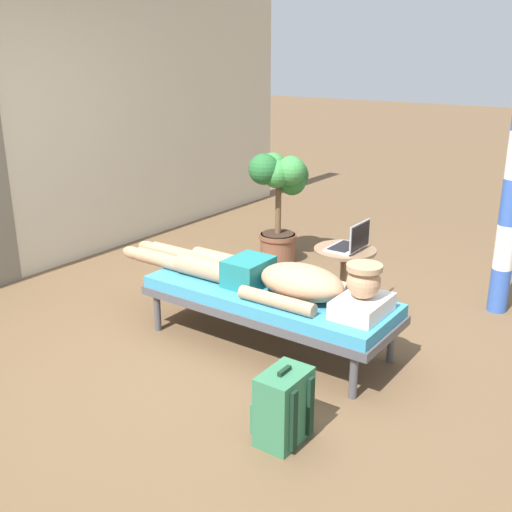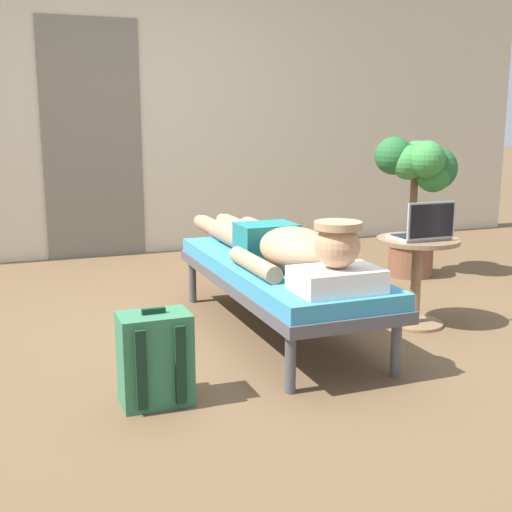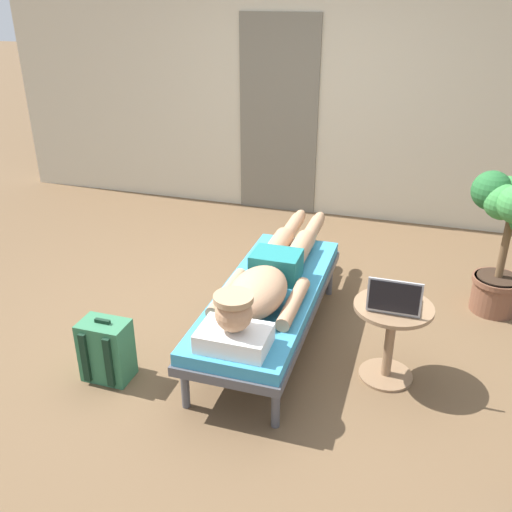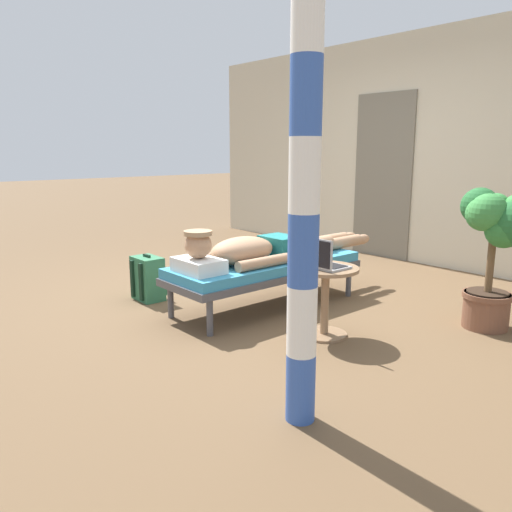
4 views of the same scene
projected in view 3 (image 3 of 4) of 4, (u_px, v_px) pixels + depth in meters
ground_plane at (246, 321)px, 4.18m from camera, size 40.00×40.00×0.00m
house_wall_back at (344, 86)px, 5.65m from camera, size 7.60×0.20×2.70m
house_door_panel at (278, 117)px, 5.88m from camera, size 0.84×0.03×2.04m
lounge_chair at (269, 298)px, 3.79m from camera, size 0.65×1.80×0.42m
person_reclining at (268, 278)px, 3.69m from camera, size 0.53×2.17×0.33m
side_table at (391, 329)px, 3.43m from camera, size 0.48×0.48×0.52m
laptop at (394, 301)px, 3.29m from camera, size 0.31×0.24×0.23m
backpack at (107, 350)px, 3.50m from camera, size 0.30×0.26×0.42m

